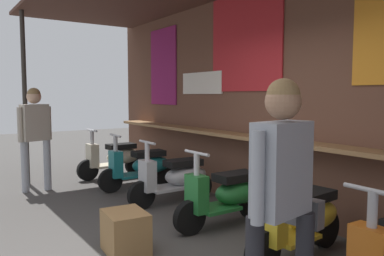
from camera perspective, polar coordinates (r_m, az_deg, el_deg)
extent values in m
cube|color=brown|center=(5.04, 17.71, 4.59)|extent=(10.25, 0.25, 3.22)
cube|color=olive|center=(4.84, 15.31, -2.23)|extent=(9.22, 0.36, 0.05)
cube|color=#841E56|center=(7.64, -4.26, 8.98)|extent=(0.94, 0.02, 1.46)
cube|color=#B22328|center=(5.77, 7.77, 12.46)|extent=(1.46, 0.02, 1.42)
cube|color=beige|center=(6.54, 1.42, 6.63)|extent=(1.10, 0.03, 0.36)
cylinder|color=#332D28|center=(7.54, -23.40, 4.10)|extent=(0.08, 0.08, 3.13)
ellipsoid|color=beige|center=(7.88, -10.06, -4.08)|extent=(0.41, 0.72, 0.30)
cube|color=black|center=(7.83, -10.41, -2.66)|extent=(0.32, 0.56, 0.10)
cube|color=beige|center=(7.75, -12.36, -5.38)|extent=(0.40, 0.52, 0.04)
cube|color=beige|center=(7.60, -14.46, -3.95)|extent=(0.29, 0.17, 0.44)
cylinder|color=#B7B7BC|center=(7.58, -14.48, -2.98)|extent=(0.07, 0.07, 0.70)
cylinder|color=#B7B7BC|center=(7.54, -14.53, -0.34)|extent=(0.46, 0.05, 0.04)
cylinder|color=black|center=(7.61, -15.11, -6.02)|extent=(0.12, 0.40, 0.40)
cylinder|color=black|center=(8.02, -8.43, -5.34)|extent=(0.12, 0.40, 0.40)
ellipsoid|color=#197075|center=(6.85, -6.02, -5.38)|extent=(0.42, 0.72, 0.30)
cube|color=black|center=(6.79, -6.41, -3.76)|extent=(0.33, 0.57, 0.10)
cube|color=#197075|center=(6.74, -8.72, -6.88)|extent=(0.41, 0.52, 0.04)
cube|color=#197075|center=(6.59, -11.16, -5.24)|extent=(0.29, 0.17, 0.44)
cylinder|color=#B7B7BC|center=(6.57, -11.18, -4.12)|extent=(0.07, 0.07, 0.70)
cylinder|color=#B7B7BC|center=(6.52, -11.23, -1.08)|extent=(0.46, 0.06, 0.04)
cylinder|color=black|center=(6.61, -11.94, -7.61)|extent=(0.12, 0.40, 0.40)
cylinder|color=black|center=(6.99, -4.14, -6.82)|extent=(0.12, 0.40, 0.40)
ellipsoid|color=#B2B5BA|center=(5.92, -0.88, -6.99)|extent=(0.40, 0.71, 0.30)
cube|color=black|center=(5.85, -1.30, -5.13)|extent=(0.31, 0.56, 0.10)
cube|color=#B2B5BA|center=(5.78, -3.86, -8.82)|extent=(0.39, 0.51, 0.04)
cube|color=#B2B5BA|center=(5.59, -6.57, -6.99)|extent=(0.28, 0.17, 0.44)
cylinder|color=#B7B7BC|center=(5.57, -6.59, -5.68)|extent=(0.07, 0.07, 0.70)
cylinder|color=#B7B7BC|center=(5.51, -6.62, -2.10)|extent=(0.46, 0.05, 0.04)
cylinder|color=black|center=(5.61, -7.47, -9.79)|extent=(0.11, 0.40, 0.40)
cylinder|color=black|center=(6.09, 1.13, -8.56)|extent=(0.11, 0.40, 0.40)
ellipsoid|color=#237533|center=(4.98, 6.90, -9.30)|extent=(0.38, 0.70, 0.30)
cube|color=black|center=(4.91, 6.49, -7.12)|extent=(0.30, 0.55, 0.10)
cube|color=#237533|center=(4.81, 3.68, -11.66)|extent=(0.38, 0.50, 0.04)
cube|color=#237533|center=(4.58, 0.69, -9.65)|extent=(0.28, 0.16, 0.44)
cylinder|color=#B7B7BC|center=(4.54, 0.69, -8.06)|extent=(0.07, 0.07, 0.70)
cylinder|color=#B7B7BC|center=(4.48, 0.70, -3.69)|extent=(0.46, 0.04, 0.04)
cylinder|color=black|center=(4.60, -0.36, -13.08)|extent=(0.10, 0.40, 0.40)
cylinder|color=black|center=(5.20, 8.99, -11.01)|extent=(0.10, 0.40, 0.40)
ellipsoid|color=gold|center=(4.24, 17.23, -12.06)|extent=(0.43, 0.73, 0.30)
cube|color=black|center=(4.14, 16.91, -9.56)|extent=(0.34, 0.57, 0.10)
cube|color=gold|center=(4.01, 14.29, -15.22)|extent=(0.42, 0.53, 0.04)
cube|color=gold|center=(3.71, 11.51, -13.23)|extent=(0.29, 0.18, 0.44)
cylinder|color=#B7B7BC|center=(3.68, 11.55, -11.30)|extent=(0.07, 0.07, 0.70)
cylinder|color=#B7B7BC|center=(3.59, 11.64, -5.93)|extent=(0.46, 0.07, 0.04)
cylinder|color=black|center=(3.73, 10.41, -17.52)|extent=(0.13, 0.41, 0.40)
cylinder|color=black|center=(4.50, 18.99, -13.77)|extent=(0.13, 0.41, 0.40)
cylinder|color=#B7B7BC|center=(3.12, 24.89, -14.67)|extent=(0.07, 0.07, 0.70)
cylinder|color=#B7B7BC|center=(3.02, 25.13, -8.38)|extent=(0.46, 0.05, 0.04)
cube|color=#999EA8|center=(2.55, 13.09, -5.85)|extent=(0.26, 0.45, 0.60)
sphere|color=#A37556|center=(2.50, 13.28, 3.81)|extent=(0.23, 0.23, 0.23)
sphere|color=olive|center=(2.50, 13.30, 4.73)|extent=(0.21, 0.21, 0.21)
cylinder|color=#999EA8|center=(2.35, 9.66, -7.26)|extent=(0.08, 0.08, 0.57)
cylinder|color=#999EA8|center=(2.76, 15.98, -5.55)|extent=(0.08, 0.08, 0.57)
cube|color=#4C4C51|center=(2.91, 16.19, -11.78)|extent=(0.27, 0.14, 0.20)
cylinder|color=#999EA8|center=(7.04, -23.38, -5.24)|extent=(0.12, 0.12, 0.86)
cylinder|color=#999EA8|center=(7.06, -20.53, -5.12)|extent=(0.12, 0.12, 0.86)
cube|color=#ADA393|center=(6.96, -22.15, 0.75)|extent=(0.31, 0.47, 0.61)
sphere|color=tan|center=(6.95, -22.26, 4.29)|extent=(0.23, 0.23, 0.23)
sphere|color=olive|center=(6.95, -22.27, 4.63)|extent=(0.21, 0.21, 0.21)
cylinder|color=#ADA393|center=(6.85, -24.02, 0.44)|extent=(0.08, 0.08, 0.57)
cylinder|color=#ADA393|center=(7.09, -20.32, 0.69)|extent=(0.08, 0.08, 0.57)
cube|color=olive|center=(4.17, -9.78, -14.88)|extent=(0.53, 0.44, 0.43)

